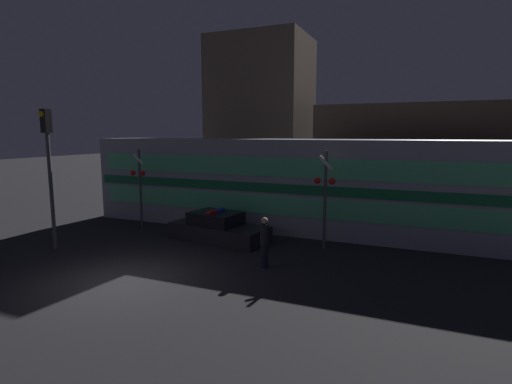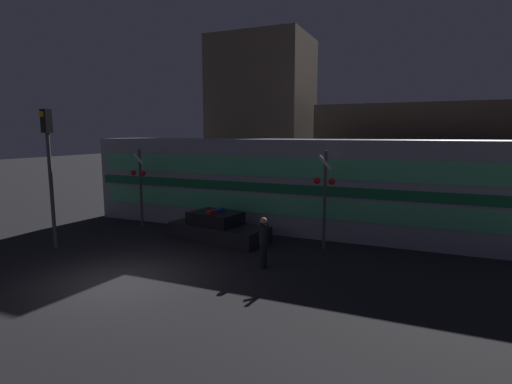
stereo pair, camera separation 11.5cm
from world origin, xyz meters
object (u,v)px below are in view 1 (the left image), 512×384
object	(u,v)px
pedestrian	(264,242)
crossing_signal_near	(325,192)
train	(289,184)
police_car	(218,229)
traffic_light_corner	(48,157)

from	to	relation	value
pedestrian	crossing_signal_near	size ratio (longest dim) A/B	0.45
train	crossing_signal_near	bearing A→B (deg)	-49.64
police_car	pedestrian	distance (m)	4.09
police_car	traffic_light_corner	distance (m)	7.26
police_car	pedestrian	bearing A→B (deg)	-29.63
pedestrian	crossing_signal_near	xyz separation A→B (m)	(1.33, 3.01, 1.39)
train	crossing_signal_near	world-z (taller)	train
police_car	pedestrian	xyz separation A→B (m)	(3.17, -2.56, 0.41)
police_car	crossing_signal_near	xyz separation A→B (m)	(4.50, 0.45, 1.80)
police_car	traffic_light_corner	world-z (taller)	traffic_light_corner
train	pedestrian	bearing A→B (deg)	-79.56
pedestrian	traffic_light_corner	bearing A→B (deg)	-172.30
train	police_car	bearing A→B (deg)	-122.47
train	traffic_light_corner	xyz separation A→B (m)	(-7.47, -7.00, 1.51)
crossing_signal_near	traffic_light_corner	bearing A→B (deg)	-157.16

